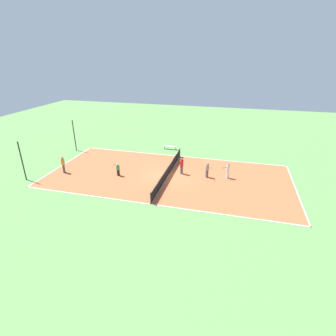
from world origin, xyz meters
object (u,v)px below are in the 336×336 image
tennis_ball_midcourt (79,169)px  fence_post_back_left (22,161)px  tennis_ball_left_sideline (231,209)px  player_baseline_gray (207,169)px  player_center_orange (63,163)px  player_coach_red (182,165)px  tennis_ball_far_baseline (256,180)px  tennis_net (168,171)px  tennis_ball_near_net (243,195)px  player_near_white (228,170)px  player_far_green (118,169)px  fence_post_back_right (74,136)px  bench (170,146)px

tennis_ball_midcourt → fence_post_back_left: 5.56m
tennis_ball_left_sideline → fence_post_back_left: (0.44, 20.38, 1.97)m
player_baseline_gray → player_center_orange: size_ratio=0.90×
player_coach_red → tennis_ball_far_baseline: bearing=-124.0°
tennis_ball_far_baseline → tennis_ball_left_sideline: bearing=160.8°
fence_post_back_left → player_center_orange: bearing=-47.3°
tennis_net → tennis_ball_near_net: size_ratio=171.05×
player_near_white → player_center_orange: 17.29m
player_near_white → player_far_green: 11.30m
tennis_net → fence_post_back_right: (4.52, 13.70, 1.45)m
bench → player_near_white: bearing=137.8°
tennis_net → player_center_orange: bearing=100.5°
tennis_ball_left_sideline → fence_post_back_left: fence_post_back_left is taller
player_far_green → fence_post_back_left: fence_post_back_left is taller
tennis_ball_near_net → fence_post_back_left: bearing=96.0°
player_near_white → tennis_ball_far_baseline: 2.97m
tennis_net → tennis_ball_far_baseline: (1.22, -8.84, -0.52)m
tennis_ball_near_net → tennis_ball_midcourt: bearing=85.3°
player_center_orange → tennis_ball_far_baseline: 20.12m
bench → player_coach_red: 7.93m
tennis_ball_near_net → player_baseline_gray: bearing=50.6°
player_center_orange → player_coach_red: bearing=78.5°
player_coach_red → tennis_ball_midcourt: size_ratio=26.74×
player_baseline_gray → tennis_ball_near_net: player_baseline_gray is taller
tennis_ball_far_baseline → fence_post_back_left: size_ratio=0.02×
tennis_ball_left_sideline → fence_post_back_left: bearing=88.8°
bench → player_center_orange: (-10.15, 9.16, 0.68)m
tennis_ball_near_net → player_far_green: bearing=85.4°
tennis_net → tennis_ball_near_net: tennis_net is taller
tennis_net → player_far_green: bearing=104.2°
tennis_ball_left_sideline → fence_post_back_right: (9.48, 20.38, 1.97)m
tennis_ball_near_net → fence_post_back_left: 21.47m
tennis_ball_midcourt → fence_post_back_left: (-3.68, 3.67, 1.97)m
bench → tennis_ball_midcourt: (-8.96, 8.19, -0.34)m
player_far_green → tennis_ball_left_sideline: size_ratio=20.14×
fence_post_back_right → tennis_ball_far_baseline: bearing=-98.3°
bench → tennis_ball_midcourt: 12.15m
player_center_orange → tennis_net: bearing=75.8°
tennis_ball_left_sideline → tennis_ball_far_baseline: size_ratio=1.00×
tennis_ball_far_baseline → bench: bearing=57.1°
tennis_net → tennis_ball_near_net: 7.92m
tennis_net → tennis_ball_left_sideline: (-4.96, -6.68, -0.52)m
tennis_ball_midcourt → player_coach_red: bearing=-81.5°
tennis_net → player_center_orange: player_center_orange is taller
tennis_ball_far_baseline → player_baseline_gray: bearing=96.5°
player_baseline_gray → player_coach_red: (0.18, 2.71, 0.12)m
player_far_green → tennis_ball_near_net: 12.67m
tennis_ball_left_sideline → player_center_orange: bearing=80.6°
tennis_ball_far_baseline → player_far_green: bearing=100.2°
player_center_orange → fence_post_back_right: size_ratio=0.45×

